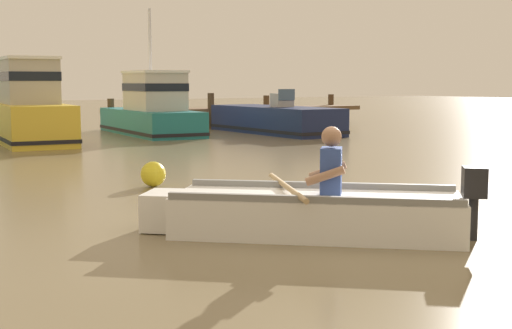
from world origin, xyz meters
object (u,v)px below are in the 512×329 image
Objects in this scene: rowboat_with_person at (310,212)px; moored_boat_yellow at (25,111)px; moored_boat_navy at (275,120)px; mooring_buoy at (153,174)px; moored_boat_teal at (152,111)px.

moored_boat_yellow is (0.47, 14.31, 0.62)m from rowboat_with_person.
moored_boat_navy reaches higher than mooring_buoy.
moored_boat_navy is at bearing 47.70° from mooring_buoy.
moored_boat_yellow is at bearing -171.06° from moored_boat_teal.
moored_boat_yellow is at bearing 87.23° from mooring_buoy.
moored_boat_yellow is at bearing 88.12° from rowboat_with_person.
moored_boat_teal is at bearing 157.00° from moored_boat_navy.
rowboat_with_person is at bearing -107.08° from moored_boat_teal.
rowboat_with_person is 15.75m from moored_boat_navy.
moored_boat_yellow reaches higher than mooring_buoy.
moored_boat_yellow is 4.18m from moored_boat_teal.
moored_boat_teal reaches higher than rowboat_with_person.
mooring_buoy is (-0.49, -10.07, -0.67)m from moored_boat_yellow.
moored_boat_teal is at bearing 66.72° from mooring_buoy.
moored_boat_teal is 4.04m from moored_boat_navy.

